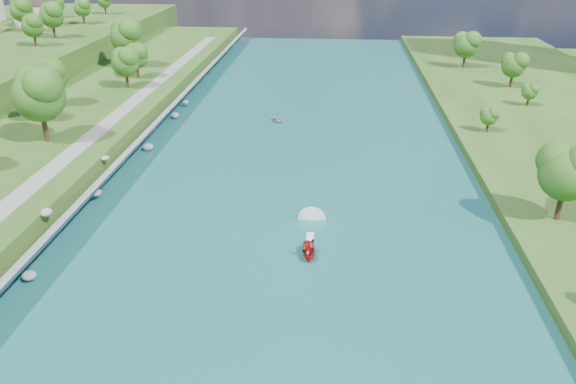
{
  "coord_description": "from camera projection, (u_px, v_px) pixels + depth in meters",
  "views": [
    {
      "loc": [
        6.13,
        -54.06,
        33.54
      ],
      "look_at": [
        0.49,
        12.03,
        2.5
      ],
      "focal_mm": 35.0,
      "sensor_mm": 36.0,
      "label": 1
    }
  ],
  "objects": [
    {
      "name": "river_water",
      "position": [
        289.0,
        184.0,
        81.5
      ],
      "size": [
        55.0,
        240.0,
        0.1
      ],
      "primitive_type": "cube",
      "color": "#175659",
      "rests_on": "ground"
    },
    {
      "name": "raft",
      "position": [
        277.0,
        120.0,
        107.64
      ],
      "size": [
        3.71,
        3.92,
        1.56
      ],
      "rotation": [
        0.0,
        0.0,
        0.62
      ],
      "color": "gray",
      "rests_on": "river_water"
    },
    {
      "name": "trees_ridge",
      "position": [
        54.0,
        12.0,
        149.15
      ],
      "size": [
        20.78,
        59.78,
        10.37
      ],
      "color": "#1D5115",
      "rests_on": "ridge_west"
    },
    {
      "name": "motorboat",
      "position": [
        309.0,
        243.0,
        65.01
      ],
      "size": [
        3.6,
        18.64,
        2.02
      ],
      "rotation": [
        0.0,
        0.0,
        3.26
      ],
      "color": "red",
      "rests_on": "river_water"
    },
    {
      "name": "ground",
      "position": [
        275.0,
        257.0,
        63.47
      ],
      "size": [
        260.0,
        260.0,
        0.0
      ],
      "primitive_type": "plane",
      "color": "#2D5119",
      "rests_on": "ground"
    },
    {
      "name": "ridge_west",
      "position": [
        12.0,
        47.0,
        153.65
      ],
      "size": [
        60.0,
        120.0,
        9.0
      ],
      "primitive_type": "cube",
      "color": "#2D5119",
      "rests_on": "ground"
    },
    {
      "name": "riprap_bank",
      "position": [
        113.0,
        170.0,
        81.89
      ],
      "size": [
        4.21,
        236.0,
        4.32
      ],
      "color": "slate",
      "rests_on": "ground"
    },
    {
      "name": "trees_east",
      "position": [
        525.0,
        109.0,
        94.27
      ],
      "size": [
        17.86,
        136.72,
        11.48
      ],
      "color": "#1D5115",
      "rests_on": "berm_east"
    },
    {
      "name": "riverside_path",
      "position": [
        70.0,
        155.0,
        82.52
      ],
      "size": [
        3.0,
        200.0,
        0.1
      ],
      "primitive_type": "cube",
      "color": "gray",
      "rests_on": "berm_west"
    }
  ]
}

